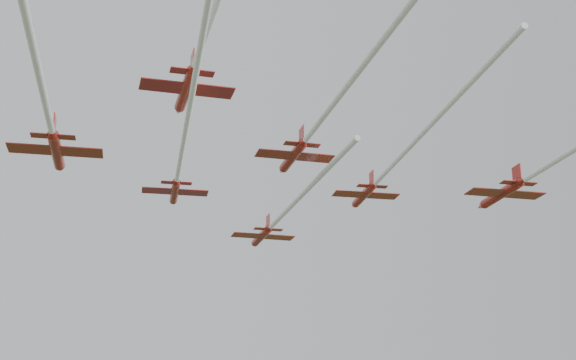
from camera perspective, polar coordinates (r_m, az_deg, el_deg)
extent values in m
cylinder|color=#B1221B|center=(118.77, -1.89, -4.01)|extent=(1.80, 8.88, 1.14)
cone|color=#B1221B|center=(123.82, -2.47, -4.59)|extent=(1.28, 1.95, 1.14)
cone|color=#B1221B|center=(114.04, -1.30, -3.40)|extent=(1.13, 1.32, 1.04)
ellipsoid|color=black|center=(120.83, -2.12, -4.05)|extent=(0.51, 1.02, 0.33)
cube|color=#B1221B|center=(117.92, -1.80, -4.03)|extent=(9.30, 3.38, 0.10)
cube|color=#B1221B|center=(114.96, -1.42, -3.53)|extent=(4.23, 1.55, 0.08)
cube|color=#B1221B|center=(115.45, -1.44, -3.00)|extent=(0.24, 1.87, 2.07)
cylinder|color=silver|center=(96.88, 1.35, -0.71)|extent=(3.32, 35.80, 0.62)
cylinder|color=#B1221B|center=(104.21, -8.05, -0.83)|extent=(1.09, 8.10, 1.05)
cone|color=#B1221B|center=(108.90, -8.19, -1.59)|extent=(1.06, 1.72, 1.05)
cone|color=#B1221B|center=(99.81, -7.91, -0.05)|extent=(0.96, 1.15, 0.95)
ellipsoid|color=black|center=(106.14, -8.10, -0.94)|extent=(0.40, 0.91, 0.30)
cube|color=#B1221B|center=(103.41, -8.04, -0.83)|extent=(8.39, 2.52, 0.10)
cube|color=#B1221B|center=(100.67, -7.94, -0.21)|extent=(3.81, 1.16, 0.08)
cube|color=#B1221B|center=(101.18, -7.92, 0.32)|extent=(0.10, 1.71, 1.90)
cylinder|color=silver|center=(73.50, -6.72, 6.72)|extent=(0.89, 55.45, 0.57)
cylinder|color=#B1221B|center=(109.67, 5.42, -1.07)|extent=(1.14, 8.58, 1.11)
cone|color=#B1221B|center=(114.45, 4.71, -1.83)|extent=(1.12, 1.82, 1.11)
cone|color=#B1221B|center=(105.20, 6.16, -0.29)|extent=(1.01, 1.21, 1.01)
ellipsoid|color=black|center=(111.64, 5.13, -1.17)|extent=(0.43, 0.96, 0.32)
cube|color=#B1221B|center=(108.86, 5.54, -1.07)|extent=(8.89, 2.65, 0.10)
cube|color=#B1221B|center=(106.08, 6.01, -0.45)|extent=(4.04, 1.22, 0.08)
cube|color=#B1221B|center=(106.60, 5.96, 0.09)|extent=(0.11, 1.82, 2.02)
cylinder|color=silver|center=(86.10, 10.26, 4.05)|extent=(0.73, 41.94, 0.61)
cylinder|color=#B1221B|center=(89.47, -16.15, 1.99)|extent=(1.26, 9.51, 1.23)
cone|color=#B1221B|center=(94.89, -15.89, 0.81)|extent=(1.24, 2.02, 1.23)
cone|color=#B1221B|center=(84.41, -16.42, 3.25)|extent=(1.12, 1.35, 1.12)
ellipsoid|color=black|center=(91.71, -16.02, 1.78)|extent=(0.47, 1.06, 0.36)
cube|color=#B1221B|center=(88.54, -16.20, 2.02)|extent=(9.85, 2.94, 0.11)
cube|color=#B1221B|center=(85.39, -16.36, 2.99)|extent=(4.48, 1.36, 0.09)
cube|color=#B1221B|center=(86.04, -16.28, 3.70)|extent=(0.12, 2.01, 2.24)
cylinder|color=#B1221B|center=(91.44, 0.35, 1.70)|extent=(1.63, 8.57, 1.10)
cone|color=#B1221B|center=(96.15, -0.44, 0.68)|extent=(1.21, 1.87, 1.10)
cone|color=#B1221B|center=(87.05, 1.17, 2.76)|extent=(1.08, 1.26, 1.00)
ellipsoid|color=black|center=(93.40, 0.03, 1.52)|extent=(0.48, 0.98, 0.32)
cube|color=#B1221B|center=(90.62, 0.48, 1.72)|extent=(8.97, 3.15, 0.10)
cube|color=#B1221B|center=(87.90, 1.00, 2.55)|extent=(4.08, 1.45, 0.08)
cube|color=#B1221B|center=(88.48, 0.96, 3.17)|extent=(0.21, 1.81, 2.01)
cylinder|color=silver|center=(64.21, 7.68, 10.99)|extent=(3.82, 52.03, 0.60)
cylinder|color=#B1221B|center=(104.17, 14.94, -0.94)|extent=(1.56, 9.48, 1.22)
cone|color=#B1221B|center=(109.02, 13.57, -1.82)|extent=(1.29, 2.04, 1.22)
cone|color=#B1221B|center=(99.69, 16.36, -0.04)|extent=(1.16, 1.37, 1.11)
ellipsoid|color=black|center=(106.17, 14.38, -1.07)|extent=(0.50, 1.07, 0.36)
cube|color=#B1221B|center=(103.35, 15.18, -0.95)|extent=(9.87, 3.24, 0.11)
cube|color=#B1221B|center=(100.56, 16.07, -0.22)|extent=(4.49, 1.49, 0.09)
cube|color=#B1221B|center=(101.11, 15.95, 0.40)|extent=(0.18, 2.00, 2.22)
cylinder|color=#B1221B|center=(79.26, -7.27, 6.39)|extent=(1.76, 8.82, 1.13)
cone|color=#B1221B|center=(84.08, -7.79, 4.92)|extent=(1.26, 1.93, 1.13)
cone|color=#B1221B|center=(74.79, -6.72, 7.94)|extent=(1.12, 1.31, 1.03)
ellipsoid|color=black|center=(81.30, -7.47, 6.06)|extent=(0.50, 1.01, 0.33)
cube|color=#B1221B|center=(78.41, -7.19, 6.46)|extent=(9.24, 3.33, 0.10)
cube|color=#B1221B|center=(75.66, -6.83, 7.63)|extent=(4.20, 1.53, 0.08)
cube|color=#B1221B|center=(76.34, -6.82, 8.32)|extent=(0.24, 1.86, 2.06)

